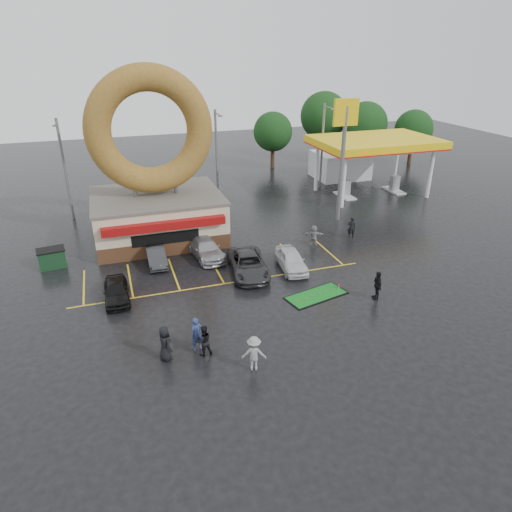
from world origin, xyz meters
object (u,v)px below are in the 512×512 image
object	(u,v)px
streetlight_left	(65,168)
car_white	(291,260)
car_black	(116,291)
person_cameraman	(377,285)
gas_station	(359,154)
car_silver	(206,248)
car_dgrey	(156,256)
putting_green	(316,295)
shell_sign	(344,138)
car_grey	(248,264)
donut_shop	(155,185)
streetlight_right	(323,144)
streetlight_mid	(217,154)
person_blue	(197,334)
dumpster	(52,259)

from	to	relation	value
streetlight_left	car_white	distance (m)	22.28
streetlight_left	car_black	bearing A→B (deg)	-79.48
car_white	person_cameraman	world-z (taller)	person_cameraman
gas_station	car_silver	xyz separation A→B (m)	(-20.23, -12.94, -3.01)
streetlight_left	car_dgrey	bearing A→B (deg)	-63.02
putting_green	shell_sign	bearing A→B (deg)	56.99
gas_station	car_grey	world-z (taller)	gas_station
gas_station	shell_sign	size ratio (longest dim) A/B	1.29
shell_sign	putting_green	size ratio (longest dim) A/B	2.45
shell_sign	donut_shop	bearing A→B (deg)	176.53
car_grey	person_cameraman	distance (m)	8.86
streetlight_left	shell_sign	bearing A→B (deg)	-18.99
car_grey	streetlight_right	bearing A→B (deg)	58.96
streetlight_right	putting_green	world-z (taller)	streetlight_right
gas_station	person_cameraman	size ratio (longest dim) A/B	7.23
streetlight_mid	car_black	xyz separation A→B (m)	(-10.95, -17.42, -4.14)
streetlight_mid	car_silver	xyz separation A→B (m)	(-4.23, -12.92, -4.09)
streetlight_left	person_blue	distance (m)	24.34
car_white	dumpster	distance (m)	17.23
streetlight_left	car_dgrey	distance (m)	14.01
person_blue	streetlight_right	bearing A→B (deg)	34.67
car_grey	dumpster	distance (m)	14.21
person_cameraman	shell_sign	bearing A→B (deg)	175.54
car_black	car_dgrey	bearing A→B (deg)	56.36
car_dgrey	person_blue	distance (m)	11.16
putting_green	car_grey	bearing A→B (deg)	126.34
streetlight_mid	streetlight_right	distance (m)	12.04
shell_sign	streetlight_mid	size ratio (longest dim) A/B	1.18
person_blue	car_silver	bearing A→B (deg)	57.28
streetlight_left	car_silver	xyz separation A→B (m)	(9.77, -11.92, -4.09)
car_black	streetlight_right	bearing A→B (deg)	38.96
shell_sign	person_blue	distance (m)	23.07
gas_station	streetlight_mid	world-z (taller)	streetlight_mid
streetlight_right	car_grey	size ratio (longest dim) A/B	1.73
streetlight_right	car_silver	distance (m)	21.77
car_silver	shell_sign	bearing A→B (deg)	9.51
streetlight_left	car_silver	distance (m)	15.95
car_black	putting_green	bearing A→B (deg)	-15.96
shell_sign	car_dgrey	bearing A→B (deg)	-166.71
shell_sign	car_white	xyz separation A→B (m)	(-7.87, -7.93, -6.67)
car_black	shell_sign	bearing A→B (deg)	23.29
streetlight_left	person_cameraman	xyz separation A→B (m)	(18.66, -21.41, -3.84)
donut_shop	person_blue	world-z (taller)	donut_shop
shell_sign	streetlight_right	bearing A→B (deg)	73.17
car_grey	putting_green	bearing A→B (deg)	-46.17
gas_station	streetlight_left	distance (m)	30.04
streetlight_mid	car_dgrey	world-z (taller)	streetlight_mid
gas_station	car_black	size ratio (longest dim) A/B	3.62
donut_shop	streetlight_left	xyz separation A→B (m)	(-7.00, 6.95, 0.32)
donut_shop	car_black	distance (m)	10.95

